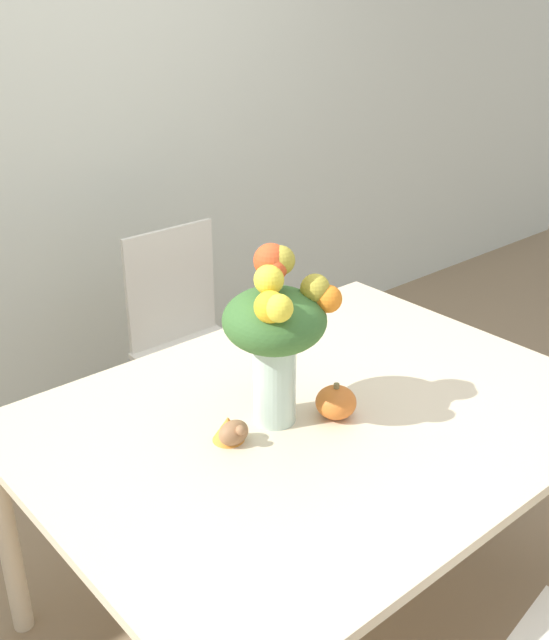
{
  "coord_description": "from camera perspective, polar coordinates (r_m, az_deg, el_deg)",
  "views": [
    {
      "loc": [
        -1.22,
        -1.24,
        1.81
      ],
      "look_at": [
        -0.11,
        0.05,
        1.02
      ],
      "focal_mm": 42.0,
      "sensor_mm": 36.0,
      "label": 1
    }
  ],
  "objects": [
    {
      "name": "ground_plane",
      "position": [
        2.51,
        2.84,
        -21.13
      ],
      "size": [
        12.0,
        12.0,
        0.0
      ],
      "primitive_type": "plane",
      "color": "#8E7556"
    },
    {
      "name": "wall_back",
      "position": [
        3.13,
        -17.94,
        15.4
      ],
      "size": [
        8.0,
        0.06,
        2.7
      ],
      "color": "silver",
      "rests_on": "ground_plane"
    },
    {
      "name": "dining_table",
      "position": [
        2.09,
        3.22,
        -8.66
      ],
      "size": [
        1.54,
        1.17,
        0.72
      ],
      "color": "beige",
      "rests_on": "ground_plane"
    },
    {
      "name": "flower_vase",
      "position": [
        1.88,
        0.14,
        -0.66
      ],
      "size": [
        0.28,
        0.27,
        0.49
      ],
      "color": "#B2CCBC",
      "rests_on": "dining_table"
    },
    {
      "name": "pumpkin",
      "position": [
        2.02,
        4.7,
        -6.26
      ],
      "size": [
        0.11,
        0.11,
        0.1
      ],
      "color": "orange",
      "rests_on": "dining_table"
    },
    {
      "name": "turkey_figurine",
      "position": [
        1.92,
        -3.36,
        -8.37
      ],
      "size": [
        0.08,
        0.11,
        0.07
      ],
      "color": "#936642",
      "rests_on": "dining_table"
    },
    {
      "name": "dining_chair_near_window",
      "position": [
        2.95,
        -6.3,
        -1.9
      ],
      "size": [
        0.42,
        0.42,
        0.93
      ],
      "rotation": [
        0.0,
        0.0,
        -0.0
      ],
      "color": "silver",
      "rests_on": "ground_plane"
    }
  ]
}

